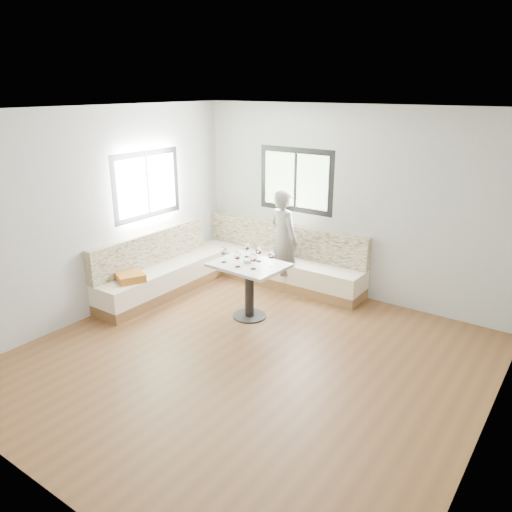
# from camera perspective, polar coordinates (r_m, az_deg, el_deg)

# --- Properties ---
(room) EXTENTS (5.01, 5.01, 2.81)m
(room) POSITION_cam_1_polar(r_m,az_deg,el_deg) (5.45, -1.13, 1.58)
(room) COLOR brown
(room) RESTS_ON ground
(banquette) EXTENTS (2.90, 2.80, 0.95)m
(banquette) POSITION_cam_1_polar(r_m,az_deg,el_deg) (7.83, -3.27, -1.32)
(banquette) COLOR brown
(banquette) RESTS_ON ground
(table) EXTENTS (0.98, 0.78, 0.78)m
(table) POSITION_cam_1_polar(r_m,az_deg,el_deg) (6.73, -0.78, -2.45)
(table) COLOR black
(table) RESTS_ON ground
(person) EXTENTS (0.68, 0.57, 1.59)m
(person) POSITION_cam_1_polar(r_m,az_deg,el_deg) (7.63, 3.19, 1.80)
(person) COLOR slate
(person) RESTS_ON ground
(olive_ramekin) EXTENTS (0.11, 0.11, 0.05)m
(olive_ramekin) POSITION_cam_1_polar(r_m,az_deg,el_deg) (6.69, -0.96, -0.58)
(olive_ramekin) COLOR white
(olive_ramekin) RESTS_ON table
(wine_glass_a) EXTENTS (0.10, 0.10, 0.21)m
(wine_glass_a) POSITION_cam_1_polar(r_m,az_deg,el_deg) (6.68, -3.72, 0.50)
(wine_glass_a) COLOR white
(wine_glass_a) RESTS_ON table
(wine_glass_b) EXTENTS (0.10, 0.10, 0.21)m
(wine_glass_b) POSITION_cam_1_polar(r_m,az_deg,el_deg) (6.50, -2.15, -0.00)
(wine_glass_b) COLOR white
(wine_glass_b) RESTS_ON table
(wine_glass_c) EXTENTS (0.10, 0.10, 0.21)m
(wine_glass_c) POSITION_cam_1_polar(r_m,az_deg,el_deg) (6.42, -0.31, -0.25)
(wine_glass_c) COLOR white
(wine_glass_c) RESTS_ON table
(wine_glass_d) EXTENTS (0.10, 0.10, 0.21)m
(wine_glass_d) POSITION_cam_1_polar(r_m,az_deg,el_deg) (6.70, 0.30, 0.58)
(wine_glass_d) COLOR white
(wine_glass_d) RESTS_ON table
(wine_glass_e) EXTENTS (0.10, 0.10, 0.21)m
(wine_glass_e) POSITION_cam_1_polar(r_m,az_deg,el_deg) (6.53, 1.75, 0.10)
(wine_glass_e) COLOR white
(wine_glass_e) RESTS_ON table
(wine_glass_f) EXTENTS (0.10, 0.10, 0.21)m
(wine_glass_f) POSITION_cam_1_polar(r_m,az_deg,el_deg) (6.88, -1.07, 1.08)
(wine_glass_f) COLOR white
(wine_glass_f) RESTS_ON table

